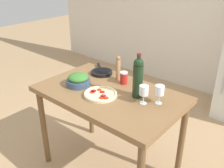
{
  "coord_description": "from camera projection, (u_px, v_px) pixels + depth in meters",
  "views": [
    {
      "loc": [
        1.27,
        -1.46,
        1.9
      ],
      "look_at": [
        0.0,
        0.04,
        0.95
      ],
      "focal_mm": 40.0,
      "sensor_mm": 36.0,
      "label": 1
    }
  ],
  "objects": [
    {
      "name": "wall_back",
      "position": [
        214.0,
        10.0,
        3.6
      ],
      "size": [
        6.4,
        0.09,
        2.6
      ],
      "color": "silver",
      "rests_on": "ground_plane"
    },
    {
      "name": "prep_counter",
      "position": [
        109.0,
        102.0,
        2.22
      ],
      "size": [
        1.28,
        0.78,
        0.89
      ],
      "color": "brown",
      "rests_on": "ground_plane"
    },
    {
      "name": "wine_bottle",
      "position": [
        138.0,
        77.0,
        2.02
      ],
      "size": [
        0.08,
        0.08,
        0.38
      ],
      "color": "black",
      "rests_on": "prep_counter"
    },
    {
      "name": "wine_glass_near",
      "position": [
        144.0,
        91.0,
        1.95
      ],
      "size": [
        0.07,
        0.07,
        0.16
      ],
      "color": "silver",
      "rests_on": "prep_counter"
    },
    {
      "name": "wine_glass_far",
      "position": [
        160.0,
        91.0,
        1.95
      ],
      "size": [
        0.07,
        0.07,
        0.16
      ],
      "color": "silver",
      "rests_on": "prep_counter"
    },
    {
      "name": "pepper_mill",
      "position": [
        118.0,
        68.0,
        2.36
      ],
      "size": [
        0.04,
        0.04,
        0.24
      ],
      "color": "#AD7F51",
      "rests_on": "prep_counter"
    },
    {
      "name": "salad_bowl",
      "position": [
        78.0,
        80.0,
        2.27
      ],
      "size": [
        0.22,
        0.22,
        0.12
      ],
      "color": "#384C6B",
      "rests_on": "prep_counter"
    },
    {
      "name": "homemade_pizza",
      "position": [
        100.0,
        94.0,
        2.11
      ],
      "size": [
        0.28,
        0.28,
        0.03
      ],
      "color": "beige",
      "rests_on": "prep_counter"
    },
    {
      "name": "salt_canister",
      "position": [
        124.0,
        78.0,
        2.3
      ],
      "size": [
        0.07,
        0.07,
        0.12
      ],
      "color": "#B2231E",
      "rests_on": "prep_counter"
    },
    {
      "name": "cast_iron_skillet",
      "position": [
        102.0,
        72.0,
        2.53
      ],
      "size": [
        0.3,
        0.26,
        0.03
      ],
      "color": "black",
      "rests_on": "prep_counter"
    }
  ]
}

